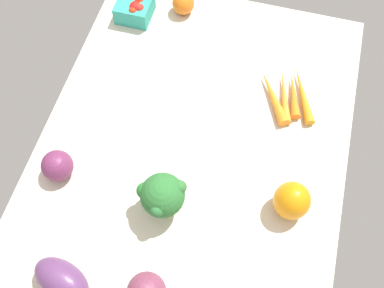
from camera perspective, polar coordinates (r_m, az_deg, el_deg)
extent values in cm
cube|color=beige|center=(111.89, 0.00, -0.69)|extent=(104.00, 76.00, 2.00)
ellipsoid|color=orange|center=(102.60, 12.68, -7.11)|extent=(11.39, 11.39, 10.14)
cone|color=orange|center=(120.85, 14.01, 6.17)|extent=(17.22, 8.59, 2.61)
cone|color=orange|center=(120.15, 12.90, 6.12)|extent=(13.67, 5.80, 2.68)
cone|color=orange|center=(119.59, 11.75, 6.03)|extent=(16.32, 6.31, 2.48)
cone|color=orange|center=(118.67, 10.34, 6.02)|extent=(16.04, 11.07, 2.96)
sphere|color=#6D2B54|center=(109.47, -16.89, -2.69)|extent=(7.52, 7.52, 7.52)
cylinder|color=#A2CD82|center=(103.31, -3.62, -7.68)|extent=(3.03, 3.03, 4.06)
sphere|color=#2C6F31|center=(97.88, -3.81, -6.57)|extent=(9.99, 9.99, 9.99)
sphere|color=#2D6D37|center=(95.34, -4.52, -8.45)|extent=(3.04, 3.04, 3.04)
sphere|color=#327035|center=(96.29, -1.57, -5.53)|extent=(3.04, 3.04, 3.04)
sphere|color=#26722A|center=(98.39, -6.06, -5.97)|extent=(3.78, 3.78, 3.78)
sphere|color=orange|center=(134.82, -1.13, 17.58)|extent=(6.43, 6.43, 6.43)
ellipsoid|color=#603767|center=(100.81, -16.38, -16.37)|extent=(11.03, 14.70, 7.56)
cube|color=teal|center=(135.03, -7.37, 16.83)|extent=(9.65, 9.65, 5.53)
sphere|color=red|center=(131.90, -7.32, 16.99)|extent=(3.19, 3.19, 3.19)
sphere|color=red|center=(134.16, -6.75, 17.84)|extent=(3.17, 3.17, 3.17)
sphere|color=red|center=(131.55, -6.78, 16.93)|extent=(2.69, 2.69, 2.69)
sphere|color=red|center=(131.22, -7.59, 16.56)|extent=(2.45, 2.45, 2.45)
sphere|color=red|center=(132.31, -7.29, 17.06)|extent=(3.21, 3.21, 3.21)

